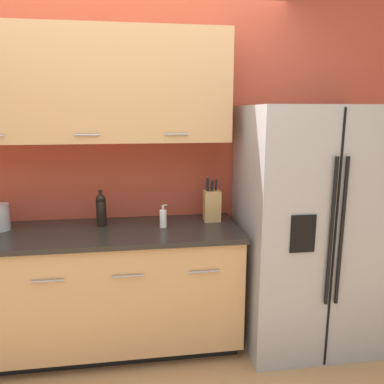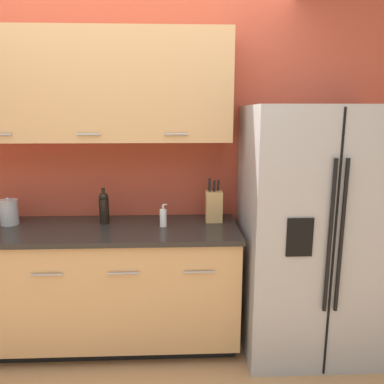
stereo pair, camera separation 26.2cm
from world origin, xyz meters
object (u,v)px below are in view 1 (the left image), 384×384
Objects in this scene: soap_dispenser at (163,218)px; steel_canister at (0,217)px; knife_block at (212,205)px; refrigerator at (308,228)px; wine_bottle at (101,209)px.

soap_dispenser is 0.82× the size of steel_canister.
steel_canister is (-1.49, -0.02, -0.03)m from knife_block.
refrigerator is 1.06m from soap_dispenser.
knife_block is (-0.68, 0.18, 0.15)m from refrigerator.
knife_block is at bearing 16.53° from soap_dispenser.
steel_canister is (-1.12, 0.09, 0.03)m from soap_dispenser.
refrigerator reaches higher than knife_block.
wine_bottle is 0.68m from steel_canister.
knife_block reaches higher than wine_bottle.
refrigerator is at bearing -6.53° from wine_bottle.
refrigerator is 6.65× the size of wine_bottle.
knife_block is 1.24× the size of wine_bottle.
wine_bottle is at bearing 173.47° from refrigerator.
knife_block is 1.98× the size of soap_dispenser.
steel_canister is at bearing 175.19° from soap_dispenser.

